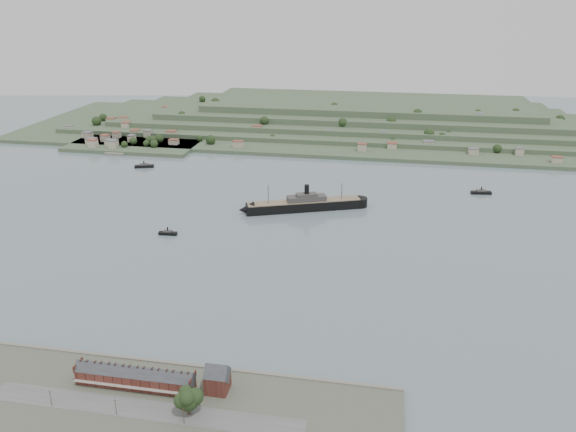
% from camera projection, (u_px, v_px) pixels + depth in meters
% --- Properties ---
extents(ground, '(1400.00, 1400.00, 0.00)m').
position_uv_depth(ground, '(248.00, 242.00, 407.65)').
color(ground, slate).
rests_on(ground, ground).
extents(near_shore, '(220.00, 80.00, 2.60)m').
position_uv_depth(near_shore, '(140.00, 419.00, 236.45)').
color(near_shore, '#4C5142').
rests_on(near_shore, ground).
extents(terrace_row, '(55.60, 9.80, 11.07)m').
position_uv_depth(terrace_row, '(135.00, 377.00, 253.11)').
color(terrace_row, '#4E231B').
rests_on(terrace_row, ground).
extents(gabled_building, '(10.40, 10.18, 14.09)m').
position_uv_depth(gabled_building, '(217.00, 379.00, 250.04)').
color(gabled_building, '#4E231B').
rests_on(gabled_building, ground).
extents(far_peninsula, '(760.00, 309.00, 30.00)m').
position_uv_depth(far_peninsula, '(339.00, 118.00, 758.20)').
color(far_peninsula, '#394E34').
rests_on(far_peninsula, ground).
extents(steamship, '(104.94, 49.56, 26.31)m').
position_uv_depth(steamship, '(301.00, 205.00, 466.37)').
color(steamship, black).
rests_on(steamship, ground).
extents(tugboat, '(14.05, 4.66, 6.22)m').
position_uv_depth(tugboat, '(168.00, 233.00, 419.75)').
color(tugboat, black).
rests_on(tugboat, ground).
extents(ferry_west, '(20.17, 11.22, 7.30)m').
position_uv_depth(ferry_west, '(144.00, 166.00, 582.91)').
color(ferry_west, black).
rests_on(ferry_west, ground).
extents(ferry_east, '(18.38, 7.48, 6.70)m').
position_uv_depth(ferry_east, '(481.00, 192.00, 505.78)').
color(ferry_east, black).
rests_on(ferry_east, ground).
extents(fig_tree, '(11.97, 10.37, 13.36)m').
position_uv_depth(fig_tree, '(188.00, 399.00, 234.55)').
color(fig_tree, '#3F2F1D').
rests_on(fig_tree, ground).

